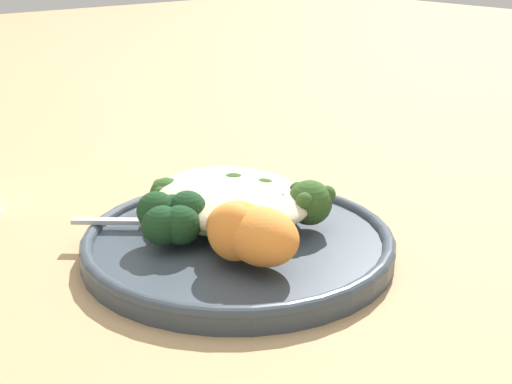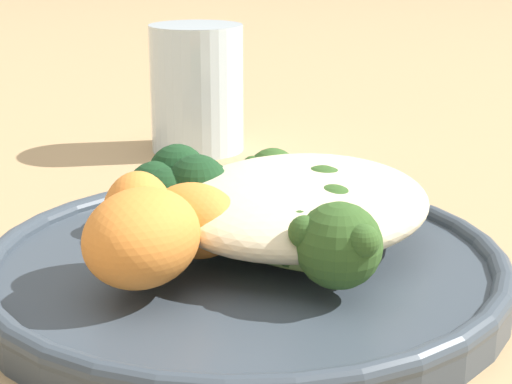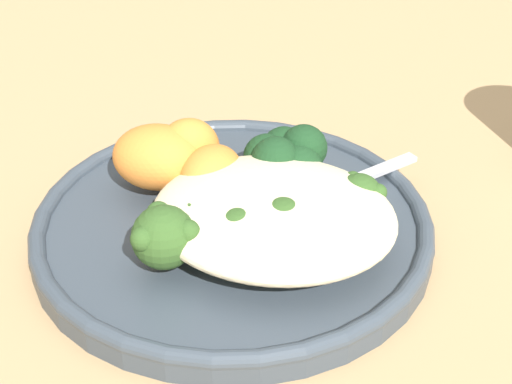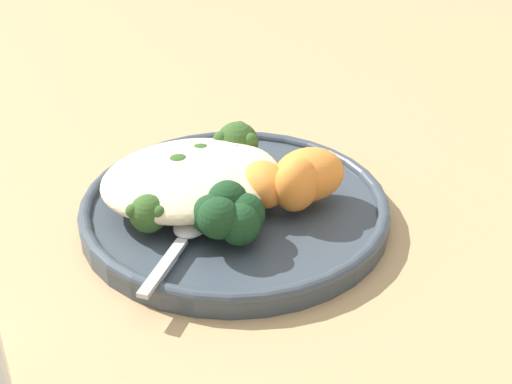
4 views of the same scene
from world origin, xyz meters
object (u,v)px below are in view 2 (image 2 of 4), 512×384
object	(u,v)px
broccoli_stalk_6	(295,202)
spoon	(223,199)
quinoa_mound	(300,202)
broccoli_stalk_4	(309,203)
broccoli_stalk_5	(286,205)
sweet_potato_chunk_1	(193,222)
plate	(245,267)
broccoli_stalk_1	(278,238)
broccoli_stalk_0	(307,242)
sweet_potato_chunk_2	(142,237)
kale_tuft	(181,187)
sweet_potato_chunk_0	(139,220)
water_glass	(197,88)
broccoli_stalk_7	(257,190)
broccoli_stalk_3	(298,217)
broccoli_stalk_2	(313,222)

from	to	relation	value
broccoli_stalk_6	spoon	world-z (taller)	broccoli_stalk_6
quinoa_mound	spoon	size ratio (longest dim) A/B	1.63
broccoli_stalk_4	broccoli_stalk_6	xyz separation A→B (m)	(-0.02, -0.02, -0.01)
broccoli_stalk_5	sweet_potato_chunk_1	size ratio (longest dim) A/B	1.95
plate	broccoli_stalk_1	distance (m)	0.04
broccoli_stalk_0	sweet_potato_chunk_2	world-z (taller)	sweet_potato_chunk_2
quinoa_mound	kale_tuft	distance (m)	0.07
sweet_potato_chunk_0	sweet_potato_chunk_1	xyz separation A→B (m)	(-0.02, 0.02, -0.00)
spoon	broccoli_stalk_1	bearing A→B (deg)	174.37
broccoli_stalk_6	broccoli_stalk_1	bearing A→B (deg)	-143.79
sweet_potato_chunk_1	broccoli_stalk_1	bearing A→B (deg)	104.32
broccoli_stalk_0	quinoa_mound	bearing A→B (deg)	132.68
plate	water_glass	bearing A→B (deg)	-146.64
broccoli_stalk_7	broccoli_stalk_4	bearing A→B (deg)	-120.77
water_glass	sweet_potato_chunk_2	bearing A→B (deg)	24.25
broccoli_stalk_6	sweet_potato_chunk_1	distance (m)	0.08
broccoli_stalk_0	broccoli_stalk_3	distance (m)	0.04
broccoli_stalk_3	water_glass	distance (m)	0.29
broccoli_stalk_0	kale_tuft	size ratio (longest dim) A/B	2.10
plate	kale_tuft	xyz separation A→B (m)	(-0.02, -0.05, 0.03)
sweet_potato_chunk_2	kale_tuft	bearing A→B (deg)	-161.64
broccoli_stalk_5	broccoli_stalk_7	size ratio (longest dim) A/B	0.82
quinoa_mound	sweet_potato_chunk_2	distance (m)	0.10
broccoli_stalk_3	sweet_potato_chunk_0	world-z (taller)	sweet_potato_chunk_0
broccoli_stalk_0	sweet_potato_chunk_0	distance (m)	0.08
broccoli_stalk_6	broccoli_stalk_3	bearing A→B (deg)	-134.10
broccoli_stalk_0	water_glass	xyz separation A→B (m)	(-0.26, -0.20, 0.01)
broccoli_stalk_7	sweet_potato_chunk_0	size ratio (longest dim) A/B	2.54
broccoli_stalk_2	broccoli_stalk_1	bearing A→B (deg)	-128.71
broccoli_stalk_1	broccoli_stalk_3	size ratio (longest dim) A/B	1.15
spoon	sweet_potato_chunk_1	bearing A→B (deg)	147.48
broccoli_stalk_1	sweet_potato_chunk_1	xyz separation A→B (m)	(0.01, -0.04, 0.01)
broccoli_stalk_0	broccoli_stalk_1	size ratio (longest dim) A/B	1.48
broccoli_stalk_3	broccoli_stalk_6	bearing A→B (deg)	86.64
sweet_potato_chunk_2	spoon	size ratio (longest dim) A/B	0.66
broccoli_stalk_1	broccoli_stalk_2	world-z (taller)	broccoli_stalk_2
sweet_potato_chunk_0	broccoli_stalk_1	bearing A→B (deg)	117.26
quinoa_mound	water_glass	xyz separation A→B (m)	(-0.21, -0.18, 0.01)
kale_tuft	broccoli_stalk_7	bearing A→B (deg)	133.30
sweet_potato_chunk_0	broccoli_stalk_3	bearing A→B (deg)	134.98
plate	broccoli_stalk_6	bearing A→B (deg)	172.74
broccoli_stalk_3	broccoli_stalk_5	xyz separation A→B (m)	(-0.02, -0.02, -0.00)
sweet_potato_chunk_2	broccoli_stalk_2	bearing A→B (deg)	142.74
broccoli_stalk_6	kale_tuft	world-z (taller)	kale_tuft
plate	kale_tuft	size ratio (longest dim) A/B	4.55
broccoli_stalk_6	sweet_potato_chunk_2	world-z (taller)	sweet_potato_chunk_2
broccoli_stalk_3	broccoli_stalk_7	size ratio (longest dim) A/B	0.62
broccoli_stalk_5	water_glass	xyz separation A→B (m)	(-0.20, -0.17, 0.02)
broccoli_stalk_1	sweet_potato_chunk_2	distance (m)	0.07
broccoli_stalk_4	kale_tuft	world-z (taller)	kale_tuft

